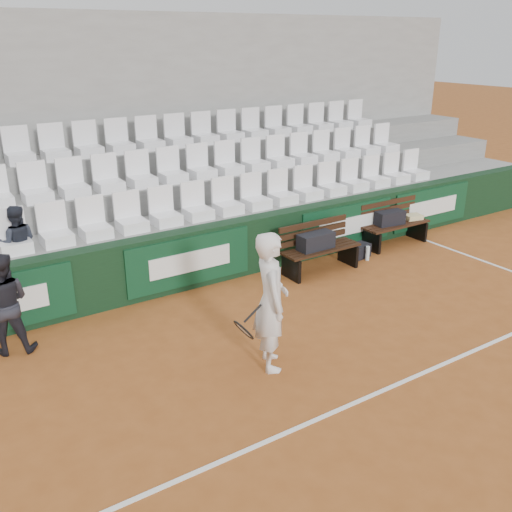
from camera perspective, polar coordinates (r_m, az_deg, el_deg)
The scene contains 21 objects.
ground at distance 6.91m, azimuth 10.12°, elevation -14.17°, with size 80.00×80.00×0.00m, color #9B5223.
court_baseline at distance 6.90m, azimuth 10.12°, elevation -14.14°, with size 18.00×0.06×0.01m, color white.
back_barrier at distance 9.61m, azimuth -5.63°, elevation -0.01°, with size 18.00×0.34×1.00m.
grandstand_tier_front at distance 10.12m, azimuth -7.64°, elevation 1.00°, with size 18.00×0.95×1.00m, color gray.
grandstand_tier_mid at distance 10.87m, azimuth -9.89°, elevation 3.56°, with size 18.00×0.95×1.45m, color gray.
grandstand_tier_back at distance 11.65m, azimuth -11.85°, elevation 5.77°, with size 18.00×0.95×1.90m, color gray.
grandstand_rear_wall at distance 11.98m, azimuth -13.45°, elevation 12.18°, with size 18.00×0.30×4.40m, color gray.
seat_row_front at distance 9.72m, azimuth -7.42°, elevation 5.22°, with size 11.90×0.44×0.63m, color white.
seat_row_mid at distance 10.45m, azimuth -9.86°, elevation 8.76°, with size 11.90×0.44×0.63m, color white.
seat_row_back at distance 11.23m, azimuth -12.00°, elevation 11.81°, with size 11.90×0.44×0.63m, color silver.
bench_left at distance 10.24m, azimuth 6.48°, elevation -0.35°, with size 1.50×0.56×0.45m, color black.
bench_right at distance 11.82m, azimuth 13.71°, elevation 2.15°, with size 1.50×0.56×0.45m, color #341B0F.
sports_bag_left at distance 10.05m, azimuth 6.01°, elevation 1.50°, with size 0.67×0.29×0.29m, color black.
sports_bag_right at distance 11.62m, azimuth 13.24°, elevation 3.74°, with size 0.59×0.27×0.27m, color black.
towel at distance 12.10m, azimuth 15.43°, elevation 3.79°, with size 0.35×0.25×0.10m, color beige.
sports_bag_ground at distance 11.02m, azimuth 10.26°, elevation 0.51°, with size 0.43×0.26×0.26m, color black.
water_bottle_near at distance 9.86m, azimuth 2.29°, elevation -1.78°, with size 0.06×0.06×0.23m, color silver.
water_bottle_far at distance 10.91m, azimuth 11.09°, elevation 0.27°, with size 0.08×0.08×0.27m, color silver.
tennis_player at distance 7.04m, azimuth 1.49°, elevation -4.57°, with size 0.82×0.77×1.80m.
ball_kid at distance 8.13m, azimuth -23.91°, elevation -4.38°, with size 0.68×0.53×1.40m, color black.
spectator_c at distance 8.93m, azimuth -23.12°, elevation 3.93°, with size 0.55×0.43×1.13m, color #1F232E.
Camera 1 is at (-4.00, -4.00, 3.96)m, focal length 40.00 mm.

